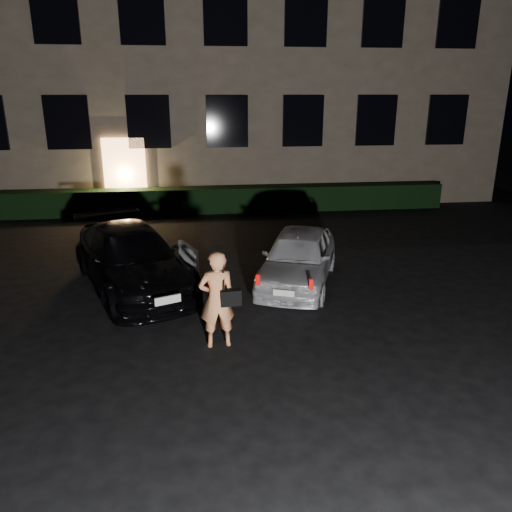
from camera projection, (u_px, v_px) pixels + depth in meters
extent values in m
plane|color=black|center=(280.00, 371.00, 7.40)|extent=(80.00, 80.00, 0.00)
cube|color=brown|center=(219.00, 37.00, 19.67)|extent=(20.00, 8.00, 12.00)
cube|color=#EAA362|center=(125.00, 176.00, 16.93)|extent=(1.40, 0.10, 2.50)
cube|color=black|center=(67.00, 123.00, 16.18)|extent=(1.40, 0.10, 1.70)
cube|color=black|center=(149.00, 122.00, 16.48)|extent=(1.40, 0.10, 1.70)
cube|color=black|center=(227.00, 122.00, 16.78)|extent=(1.40, 0.10, 1.70)
cube|color=black|center=(303.00, 121.00, 17.08)|extent=(1.40, 0.10, 1.70)
cube|color=black|center=(376.00, 121.00, 17.38)|extent=(1.40, 0.10, 1.70)
cube|color=black|center=(447.00, 120.00, 17.67)|extent=(1.40, 0.10, 1.70)
cube|color=black|center=(55.00, 14.00, 15.18)|extent=(1.40, 0.10, 1.70)
cube|color=black|center=(142.00, 16.00, 15.48)|extent=(1.40, 0.10, 1.70)
cube|color=black|center=(225.00, 17.00, 15.78)|extent=(1.40, 0.10, 1.70)
cube|color=black|center=(306.00, 19.00, 16.08)|extent=(1.40, 0.10, 1.70)
cube|color=black|center=(383.00, 20.00, 16.37)|extent=(1.40, 0.10, 1.70)
cube|color=black|center=(458.00, 21.00, 16.67)|extent=(1.40, 0.10, 1.70)
cube|color=black|center=(229.00, 200.00, 17.17)|extent=(15.00, 0.70, 0.85)
imported|color=black|center=(132.00, 259.00, 10.42)|extent=(3.28, 4.73, 1.27)
cube|color=white|center=(188.00, 255.00, 10.14)|extent=(0.41, 0.87, 0.42)
cube|color=silver|center=(168.00, 300.00, 8.56)|extent=(0.45, 0.21, 0.14)
imported|color=silver|center=(298.00, 257.00, 10.65)|extent=(2.53, 3.75, 1.18)
cube|color=red|center=(258.00, 280.00, 9.21)|extent=(0.08, 0.07, 0.20)
cube|color=red|center=(311.00, 284.00, 8.99)|extent=(0.08, 0.07, 0.20)
cube|color=silver|center=(284.00, 293.00, 9.12)|extent=(0.38, 0.17, 0.12)
imported|color=#E48C57|center=(217.00, 299.00, 7.93)|extent=(0.63, 0.45, 1.62)
cube|color=black|center=(231.00, 297.00, 7.86)|extent=(0.34, 0.18, 0.26)
cube|color=black|center=(223.00, 276.00, 7.75)|extent=(0.04, 0.06, 0.50)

